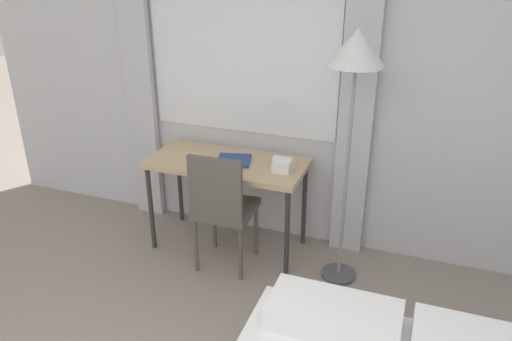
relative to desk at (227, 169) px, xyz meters
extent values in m
cube|color=silver|center=(0.58, 0.36, 0.69)|extent=(5.70, 0.05, 2.70)
cube|color=white|center=(0.00, 0.32, 0.94)|extent=(1.46, 0.01, 1.50)
cube|color=silver|center=(-0.87, 0.28, 0.64)|extent=(0.24, 0.06, 2.60)
cube|color=silver|center=(0.87, 0.28, 0.64)|extent=(0.24, 0.06, 2.60)
cube|color=tan|center=(0.00, 0.00, 0.05)|extent=(1.16, 0.54, 0.04)
cylinder|color=#333333|center=(-0.54, -0.23, -0.32)|extent=(0.04, 0.04, 0.69)
cylinder|color=#333333|center=(0.54, -0.23, -0.32)|extent=(0.04, 0.04, 0.69)
cylinder|color=#333333|center=(-0.54, 0.23, -0.32)|extent=(0.04, 0.04, 0.69)
cylinder|color=#333333|center=(0.54, 0.23, -0.32)|extent=(0.04, 0.04, 0.69)
cube|color=#59514C|center=(0.08, -0.22, -0.21)|extent=(0.41, 0.41, 0.05)
cube|color=#59514C|center=(0.08, -0.40, 0.04)|extent=(0.38, 0.05, 0.44)
cylinder|color=#59514C|center=(-0.09, -0.39, -0.45)|extent=(0.03, 0.03, 0.43)
cylinder|color=#59514C|center=(0.25, -0.38, -0.45)|extent=(0.03, 0.03, 0.43)
cylinder|color=#59514C|center=(-0.10, -0.05, -0.45)|extent=(0.03, 0.03, 0.43)
cylinder|color=#59514C|center=(0.24, -0.04, -0.45)|extent=(0.03, 0.03, 0.43)
cube|color=white|center=(1.05, -1.14, -0.14)|extent=(0.65, 0.32, 0.12)
cylinder|color=#4C4C51|center=(0.90, -0.11, -0.65)|extent=(0.24, 0.24, 0.03)
cylinder|color=gray|center=(0.90, -0.11, 0.11)|extent=(0.02, 0.02, 1.49)
cone|color=silver|center=(0.90, -0.11, 0.97)|extent=(0.35, 0.35, 0.22)
cube|color=white|center=(0.44, -0.03, 0.10)|extent=(0.12, 0.13, 0.08)
cube|color=white|center=(0.44, -0.03, 0.16)|extent=(0.14, 0.05, 0.02)
cube|color=navy|center=(0.05, 0.00, 0.08)|extent=(0.28, 0.27, 0.02)
cube|color=white|center=(0.05, 0.00, 0.08)|extent=(0.27, 0.25, 0.01)
camera|label=1|loc=(1.35, -3.09, 1.52)|focal=35.00mm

